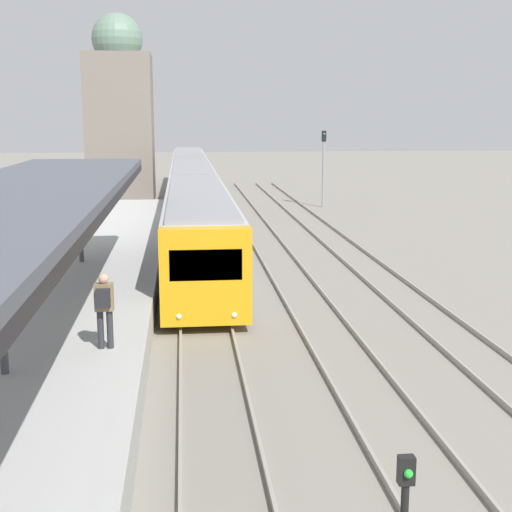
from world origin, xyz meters
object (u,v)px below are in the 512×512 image
train_near (192,186)px  signal_mast_far (324,159)px  signal_post_near (404,512)px  person_on_platform (104,305)px

train_near → signal_mast_far: bearing=16.6°
signal_post_near → person_on_platform: bearing=120.8°
person_on_platform → signal_mast_far: 33.60m
person_on_platform → signal_mast_far: bearing=70.8°
person_on_platform → signal_post_near: bearing=-59.2°
train_near → signal_post_near: 36.48m
signal_post_near → train_near: bearing=93.2°
person_on_platform → train_near: 29.19m
person_on_platform → signal_post_near: 8.55m
train_near → signal_mast_far: size_ratio=9.99×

